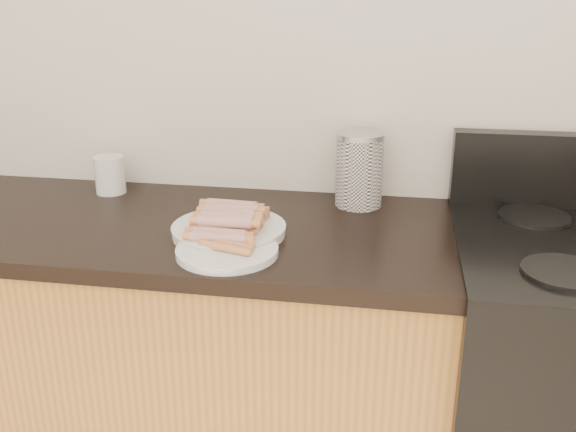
% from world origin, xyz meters
% --- Properties ---
extents(wall_back, '(4.00, 0.04, 2.60)m').
position_xyz_m(wall_back, '(0.00, 2.00, 1.30)').
color(wall_back, silver).
rests_on(wall_back, ground).
extents(cabinet_base, '(2.20, 0.59, 0.86)m').
position_xyz_m(cabinet_base, '(-0.70, 1.69, 0.43)').
color(cabinet_base, '#A96632').
rests_on(cabinet_base, floor).
extents(counter_slab, '(2.20, 0.62, 0.04)m').
position_xyz_m(counter_slab, '(-0.70, 1.69, 0.88)').
color(counter_slab, black).
rests_on(counter_slab, cabinet_base).
extents(burner_near_left, '(0.18, 0.18, 0.01)m').
position_xyz_m(burner_near_left, '(0.61, 1.51, 0.92)').
color(burner_near_left, black).
rests_on(burner_near_left, stove).
extents(burner_far_left, '(0.18, 0.18, 0.01)m').
position_xyz_m(burner_far_left, '(0.61, 1.84, 0.92)').
color(burner_far_left, black).
rests_on(burner_far_left, stove).
extents(main_plate, '(0.36, 0.36, 0.02)m').
position_xyz_m(main_plate, '(-0.15, 1.63, 0.91)').
color(main_plate, white).
rests_on(main_plate, counter_slab).
extents(side_plate, '(0.28, 0.28, 0.02)m').
position_xyz_m(side_plate, '(-0.12, 1.51, 0.91)').
color(side_plate, white).
rests_on(side_plate, counter_slab).
extents(hotdog_pile, '(0.13, 0.24, 0.05)m').
position_xyz_m(hotdog_pile, '(-0.15, 1.63, 0.94)').
color(hotdog_pile, maroon).
rests_on(hotdog_pile, main_plate).
extents(plain_sausages, '(0.12, 0.10, 0.02)m').
position_xyz_m(plain_sausages, '(-0.12, 1.51, 0.93)').
color(plain_sausages, '#B25231').
rests_on(plain_sausages, side_plate).
extents(canister, '(0.13, 0.13, 0.21)m').
position_xyz_m(canister, '(0.15, 1.90, 1.00)').
color(canister, white).
rests_on(canister, counter_slab).
extents(mug, '(0.11, 0.11, 0.11)m').
position_xyz_m(mug, '(-0.58, 1.89, 0.95)').
color(mug, white).
rests_on(mug, counter_slab).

